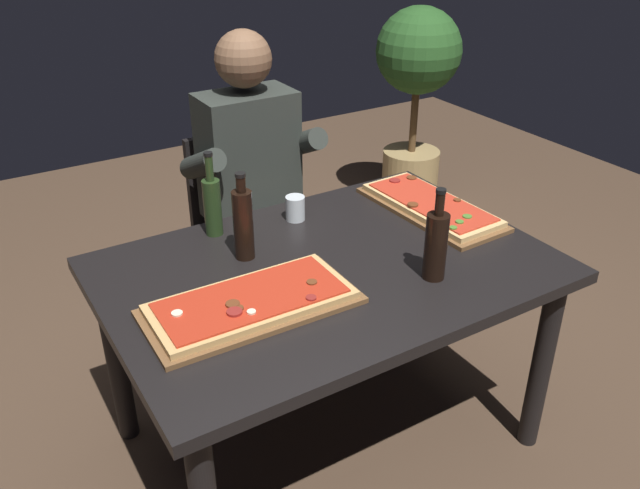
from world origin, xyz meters
name	(u,v)px	position (x,y,z in m)	size (l,w,h in m)	color
ground_plane	(327,436)	(0.00, 0.00, 0.00)	(6.40, 6.40, 0.00)	#4C3828
dining_table	(328,290)	(0.00, 0.00, 0.64)	(1.40, 0.96, 0.74)	black
pizza_rectangular_front	(251,303)	(-0.32, -0.10, 0.76)	(0.61, 0.30, 0.05)	brown
pizza_rectangular_left	(431,206)	(0.53, 0.13, 0.76)	(0.28, 0.59, 0.05)	brown
wine_bottle_dark	(212,204)	(-0.22, 0.39, 0.85)	(0.06, 0.06, 0.30)	#233819
oil_bottle_amber	(436,244)	(0.24, -0.23, 0.86)	(0.07, 0.07, 0.30)	black
vinegar_bottle_green	(243,223)	(-0.20, 0.18, 0.86)	(0.06, 0.06, 0.29)	black
tumbler_near_camera	(295,210)	(0.07, 0.33, 0.78)	(0.07, 0.07, 0.09)	silver
diner_chair	(245,224)	(0.11, 0.86, 0.49)	(0.44, 0.44, 0.87)	black
seated_diner	(254,179)	(0.11, 0.74, 0.74)	(0.53, 0.41, 1.33)	#23232D
potted_plant_corner	(416,87)	(1.52, 1.45, 0.75)	(0.49, 0.49, 1.21)	tan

